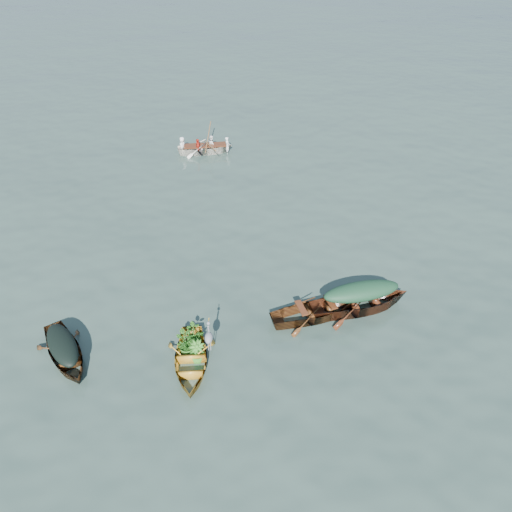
{
  "coord_description": "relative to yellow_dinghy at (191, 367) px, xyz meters",
  "views": [
    {
      "loc": [
        -0.01,
        -11.16,
        10.73
      ],
      "look_at": [
        0.02,
        2.54,
        0.5
      ],
      "focal_mm": 35.0,
      "sensor_mm": 36.0,
      "label": 1
    }
  ],
  "objects": [
    {
      "name": "thwart_benches",
      "position": [
        3.62,
        1.94,
        0.46
      ],
      "size": [
        2.09,
        1.27,
        0.04
      ],
      "primitive_type": null,
      "rotation": [
        0.0,
        0.0,
        1.86
      ],
      "color": "#4D2411",
      "rests_on": "open_wooden_boat"
    },
    {
      "name": "ground",
      "position": [
        1.79,
        1.92,
        0.0
      ],
      "size": [
        140.0,
        140.0,
        0.0
      ],
      "primitive_type": "plane",
      "color": "#374D43",
      "rests_on": "ground"
    },
    {
      "name": "green_tarp_boat",
      "position": [
        5.04,
        2.3,
        0.0
      ],
      "size": [
        4.66,
        2.43,
        1.05
      ],
      "primitive_type": "imported",
      "rotation": [
        0.0,
        0.0,
        1.82
      ],
      "color": "#572814",
      "rests_on": "ground"
    },
    {
      "name": "heron",
      "position": [
        0.54,
        0.09,
        0.89
      ],
      "size": [
        0.31,
        0.42,
        0.92
      ],
      "primitive_type": null,
      "rotation": [
        0.0,
        0.0,
        0.08
      ],
      "color": "gray",
      "rests_on": "yellow_dinghy"
    },
    {
      "name": "open_wooden_boat",
      "position": [
        3.62,
        1.94,
        0.0
      ],
      "size": [
        4.11,
        2.3,
        0.89
      ],
      "primitive_type": "imported",
      "rotation": [
        0.0,
        0.0,
        1.86
      ],
      "color": "#553115",
      "rests_on": "ground"
    },
    {
      "name": "oars",
      "position": [
        -0.68,
        13.71,
        0.46
      ],
      "size": [
        0.94,
        2.66,
        0.06
      ],
      "primitive_type": null,
      "rotation": [
        0.0,
        0.0,
        1.7
      ],
      "color": "brown",
      "rests_on": "rowed_boat"
    },
    {
      "name": "yellow_dinghy",
      "position": [
        0.0,
        0.0,
        0.0
      ],
      "size": [
        1.62,
        3.28,
        0.86
      ],
      "primitive_type": "imported",
      "rotation": [
        0.0,
        0.0,
        0.08
      ],
      "color": "#BB8A24",
      "rests_on": "ground"
    },
    {
      "name": "dark_covered_boat",
      "position": [
        -3.54,
        0.3,
        0.0
      ],
      "size": [
        2.9,
        3.52,
        0.83
      ],
      "primitive_type": "imported",
      "rotation": [
        0.0,
        0.0,
        0.58
      ],
      "color": "#523013",
      "rests_on": "ground"
    },
    {
      "name": "green_tarp_cover",
      "position": [
        5.04,
        2.3,
        0.78
      ],
      "size": [
        2.56,
        1.34,
        0.52
      ],
      "primitive_type": "ellipsoid",
      "rotation": [
        0.0,
        0.0,
        1.82
      ],
      "color": "#163621",
      "rests_on": "green_tarp_boat"
    },
    {
      "name": "rowed_boat",
      "position": [
        -0.68,
        13.71,
        0.0
      ],
      "size": [
        3.89,
        1.62,
        0.87
      ],
      "primitive_type": "imported",
      "rotation": [
        0.0,
        0.0,
        1.7
      ],
      "color": "white",
      "rests_on": "ground"
    },
    {
      "name": "dark_tarp_cover",
      "position": [
        -3.54,
        0.3,
        0.61
      ],
      "size": [
        1.6,
        1.94,
        0.4
      ],
      "primitive_type": "ellipsoid",
      "rotation": [
        0.0,
        0.0,
        0.58
      ],
      "color": "black",
      "rests_on": "dark_covered_boat"
    },
    {
      "name": "dinghy_weeds",
      "position": [
        -0.01,
        0.55,
        0.73
      ],
      "size": [
        0.77,
        0.95,
        0.6
      ],
      "primitive_type": "imported",
      "rotation": [
        0.0,
        0.0,
        0.08
      ],
      "color": "#1C6B1C",
      "rests_on": "yellow_dinghy"
    },
    {
      "name": "rowers",
      "position": [
        -0.68,
        13.71,
        0.81
      ],
      "size": [
        2.75,
        1.36,
        0.76
      ],
      "primitive_type": "imported",
      "rotation": [
        0.0,
        0.0,
        1.7
      ],
      "color": "white",
      "rests_on": "rowed_boat"
    }
  ]
}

